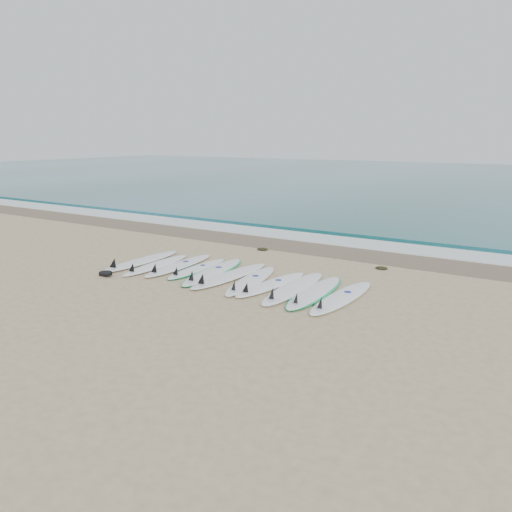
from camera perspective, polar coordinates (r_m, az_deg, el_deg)
The scene contains 19 objects.
ground at distance 12.26m, azimuth -2.87°, elevation -2.53°, with size 120.00×120.00×0.00m, color tan.
ocean at distance 42.83m, azimuth 23.03°, elevation 7.92°, with size 120.00×55.00×0.03m, color #1E6068.
wet_sand_band at distance 15.69m, azimuth 5.70°, elevation 1.01°, with size 120.00×1.80×0.01m, color brown.
foam_band at distance 16.93m, azimuth 7.81°, elevation 1.92°, with size 120.00×1.40×0.04m, color silver.
wave_crest at distance 18.28m, azimuth 9.76°, elevation 2.80°, with size 120.00×1.00×0.10m, color #1E6068.
surfboard_0 at distance 14.00m, azimuth -13.08°, elevation -0.57°, with size 0.63×2.85×0.36m.
surfboard_1 at distance 13.51m, azimuth -11.48°, elevation -1.03°, with size 0.69×2.60×0.33m.
surfboard_2 at distance 13.36m, azimuth -8.93°, elevation -1.06°, with size 0.73×2.79×0.35m.
surfboard_3 at distance 13.01m, azimuth -6.80°, elevation -1.45°, with size 0.65×2.41×0.30m.
surfboard_4 at distance 12.64m, azimuth -5.00°, elevation -1.81°, with size 1.09×2.96×0.37m.
surfboard_5 at distance 12.22m, azimuth -3.18°, elevation -2.28°, with size 0.77×2.90×0.37m.
surfboard_6 at distance 11.80m, azimuth -0.68°, elevation -2.84°, with size 1.00×2.75×0.34m.
surfboard_7 at distance 11.53m, azimuth 1.62°, elevation -3.27°, with size 0.82×2.62×0.33m.
surfboard_8 at distance 11.24m, azimuth 4.19°, elevation -3.69°, with size 0.72×2.93×0.37m.
surfboard_9 at distance 11.04m, azimuth 6.67°, elevation -4.14°, with size 0.81×2.79×0.35m.
surfboard_10 at distance 10.74m, azimuth 9.65°, elevation -4.70°, with size 0.70×2.80×0.35m.
seaweed_near at distance 15.23m, azimuth 0.75°, elevation 0.80°, with size 0.35×0.27×0.07m, color black.
seaweed_far at distance 13.46m, azimuth 14.16°, elevation -1.33°, with size 0.33×0.25×0.06m, color black.
leash_coil at distance 13.01m, azimuth -16.78°, elevation -1.93°, with size 0.46×0.36×0.11m.
Camera 1 is at (6.75, -9.66, 3.38)m, focal length 35.00 mm.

